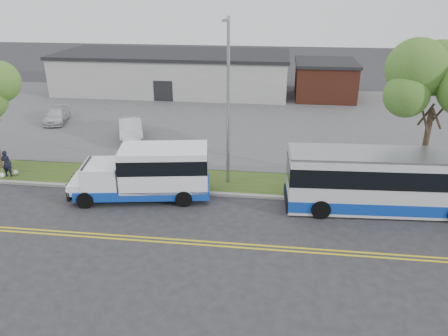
# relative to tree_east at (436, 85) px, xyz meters

# --- Properties ---
(ground) EXTENTS (140.00, 140.00, 0.00)m
(ground) POSITION_rel_tree_east_xyz_m (-14.00, -3.00, -6.20)
(ground) COLOR #28282B
(ground) RESTS_ON ground
(lane_line_north) EXTENTS (70.00, 0.12, 0.01)m
(lane_line_north) POSITION_rel_tree_east_xyz_m (-14.00, -6.85, -6.20)
(lane_line_north) COLOR gold
(lane_line_north) RESTS_ON ground
(lane_line_south) EXTENTS (70.00, 0.12, 0.01)m
(lane_line_south) POSITION_rel_tree_east_xyz_m (-14.00, -7.15, -6.20)
(lane_line_south) COLOR gold
(lane_line_south) RESTS_ON ground
(curb) EXTENTS (80.00, 0.30, 0.15)m
(curb) POSITION_rel_tree_east_xyz_m (-14.00, -1.90, -6.13)
(curb) COLOR #9E9B93
(curb) RESTS_ON ground
(verge) EXTENTS (80.00, 3.30, 0.10)m
(verge) POSITION_rel_tree_east_xyz_m (-14.00, -0.10, -6.15)
(verge) COLOR #2B4416
(verge) RESTS_ON ground
(parking_lot) EXTENTS (80.00, 25.00, 0.10)m
(parking_lot) POSITION_rel_tree_east_xyz_m (-14.00, 14.00, -6.15)
(parking_lot) COLOR #4C4C4F
(parking_lot) RESTS_ON ground
(commercial_building) EXTENTS (25.40, 10.40, 4.35)m
(commercial_building) POSITION_rel_tree_east_xyz_m (-20.00, 24.00, -4.02)
(commercial_building) COLOR #9E9E99
(commercial_building) RESTS_ON ground
(brick_wing) EXTENTS (6.30, 7.30, 3.90)m
(brick_wing) POSITION_rel_tree_east_xyz_m (-3.50, 23.00, -4.24)
(brick_wing) COLOR brown
(brick_wing) RESTS_ON ground
(tree_east) EXTENTS (5.20, 5.20, 8.33)m
(tree_east) POSITION_rel_tree_east_xyz_m (0.00, 0.00, 0.00)
(tree_east) COLOR #32241B
(tree_east) RESTS_ON verge
(streetlight_near) EXTENTS (0.35, 1.53, 9.50)m
(streetlight_near) POSITION_rel_tree_east_xyz_m (-11.00, -0.27, -0.97)
(streetlight_near) COLOR gray
(streetlight_near) RESTS_ON verge
(shuttle_bus) EXTENTS (7.97, 3.66, 2.95)m
(shuttle_bus) POSITION_rel_tree_east_xyz_m (-15.00, -2.60, -4.63)
(shuttle_bus) COLOR #0F39A4
(shuttle_bus) RESTS_ON ground
(transit_bus) EXTENTS (11.63, 3.28, 3.19)m
(transit_bus) POSITION_rel_tree_east_xyz_m (-1.82, -2.40, -4.59)
(transit_bus) COLOR silver
(transit_bus) RESTS_ON ground
(pedestrian) EXTENTS (0.65, 0.45, 1.69)m
(pedestrian) POSITION_rel_tree_east_xyz_m (-24.62, -1.10, -5.26)
(pedestrian) COLOR black
(pedestrian) RESTS_ON verge
(parked_car_a) EXTENTS (3.23, 5.10, 1.59)m
(parked_car_a) POSITION_rel_tree_east_xyz_m (-19.33, 6.72, -5.31)
(parked_car_a) COLOR silver
(parked_car_a) RESTS_ON parking_lot
(parked_car_b) EXTENTS (2.51, 4.31, 1.17)m
(parked_car_b) POSITION_rel_tree_east_xyz_m (-27.25, 10.49, -5.52)
(parked_car_b) COLOR silver
(parked_car_b) RESTS_ON parking_lot
(grocery_bag_left) EXTENTS (0.32, 0.32, 0.32)m
(grocery_bag_left) POSITION_rel_tree_east_xyz_m (-24.92, -1.35, -5.94)
(grocery_bag_left) COLOR white
(grocery_bag_left) RESTS_ON verge
(grocery_bag_right) EXTENTS (0.32, 0.32, 0.32)m
(grocery_bag_right) POSITION_rel_tree_east_xyz_m (-24.32, -0.85, -5.94)
(grocery_bag_right) COLOR white
(grocery_bag_right) RESTS_ON verge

